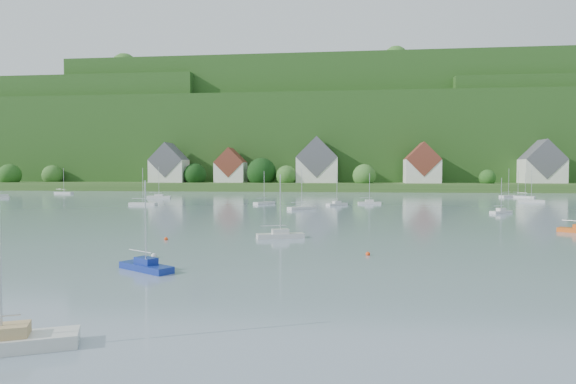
# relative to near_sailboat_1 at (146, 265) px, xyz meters

# --- Properties ---
(far_shore_strip) EXTENTS (600.00, 60.00, 3.00)m
(far_shore_strip) POSITION_rel_near_sailboat_1_xyz_m (-0.67, 172.74, 1.10)
(far_shore_strip) COLOR #325821
(far_shore_strip) RESTS_ON ground
(forested_ridge) EXTENTS (620.00, 181.22, 69.89)m
(forested_ridge) POSITION_rel_near_sailboat_1_xyz_m (-0.28, 241.31, 22.49)
(forested_ridge) COLOR #1C3C13
(forested_ridge) RESTS_ON ground
(village_building_0) EXTENTS (14.00, 10.40, 16.00)m
(village_building_0) POSITION_rel_near_sailboat_1_xyz_m (-55.67, 159.74, 9.11)
(village_building_0) COLOR silver
(village_building_0) RESTS_ON far_shore_strip
(village_building_1) EXTENTS (12.00, 9.36, 14.00)m
(village_building_1) POSITION_rel_near_sailboat_1_xyz_m (-30.67, 161.74, 8.35)
(village_building_1) COLOR silver
(village_building_1) RESTS_ON far_shore_strip
(village_building_2) EXTENTS (16.00, 11.44, 18.00)m
(village_building_2) POSITION_rel_near_sailboat_1_xyz_m (4.33, 160.74, 9.87)
(village_building_2) COLOR silver
(village_building_2) RESTS_ON far_shore_strip
(village_building_3) EXTENTS (13.00, 10.40, 15.50)m
(village_building_3) POSITION_rel_near_sailboat_1_xyz_m (44.33, 158.74, 9.03)
(village_building_3) COLOR silver
(village_building_3) RESTS_ON far_shore_strip
(village_building_4) EXTENTS (15.00, 10.40, 16.50)m
(village_building_4) POSITION_rel_near_sailboat_1_xyz_m (89.33, 162.74, 9.19)
(village_building_4) COLOR silver
(village_building_4) RESTS_ON far_shore_strip
(near_sailboat_1) EXTENTS (5.03, 3.93, 6.84)m
(near_sailboat_1) POSITION_rel_near_sailboat_1_xyz_m (0.00, 0.00, 0.00)
(near_sailboat_1) COLOR navy
(near_sailboat_1) RESTS_ON ground
(near_sailboat_2) EXTENTS (6.12, 4.03, 8.07)m
(near_sailboat_2) POSITION_rel_near_sailboat_1_xyz_m (0.69, -16.98, 0.03)
(near_sailboat_2) COLOR silver
(near_sailboat_2) RESTS_ON ground
(near_sailboat_3) EXTENTS (5.50, 3.15, 7.16)m
(near_sailboat_3) POSITION_rel_near_sailboat_1_xyz_m (7.77, 19.34, 0.01)
(near_sailboat_3) COLOR silver
(near_sailboat_3) RESTS_ON ground
(mooring_buoy_1) EXTENTS (0.50, 0.50, 0.50)m
(mooring_buoy_1) POSITION_rel_near_sailboat_1_xyz_m (-1.60, 5.63, -0.40)
(mooring_buoy_1) COLOR silver
(mooring_buoy_1) RESTS_ON ground
(mooring_buoy_2) EXTENTS (0.42, 0.42, 0.42)m
(mooring_buoy_2) POSITION_rel_near_sailboat_1_xyz_m (17.02, 8.87, -0.40)
(mooring_buoy_2) COLOR #F74412
(mooring_buoy_2) RESTS_ON ground
(mooring_buoy_3) EXTENTS (0.43, 0.43, 0.43)m
(mooring_buoy_3) POSITION_rel_near_sailboat_1_xyz_m (-4.43, 16.34, -0.40)
(mooring_buoy_3) COLOR #F74412
(mooring_buoy_3) RESTS_ON ground
(far_sailboat_cluster) EXTENTS (203.30, 66.71, 8.71)m
(far_sailboat_cluster) POSITION_rel_near_sailboat_1_xyz_m (18.23, 92.69, -0.03)
(far_sailboat_cluster) COLOR silver
(far_sailboat_cluster) RESTS_ON ground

